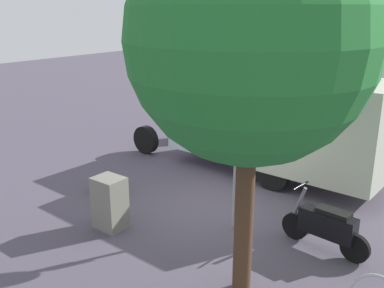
{
  "coord_description": "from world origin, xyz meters",
  "views": [
    {
      "loc": [
        -5.01,
        7.9,
        4.52
      ],
      "look_at": [
        1.04,
        -0.31,
        1.31
      ],
      "focal_mm": 40.51,
      "sensor_mm": 36.0,
      "label": 1
    }
  ],
  "objects_px": {
    "motorcycle": "(326,226)",
    "utility_cabinet": "(110,203)",
    "box_truck_near": "(275,120)",
    "stop_sign": "(236,134)",
    "street_tree": "(251,41)"
  },
  "relations": [
    {
      "from": "box_truck_near",
      "to": "stop_sign",
      "type": "distance_m",
      "value": 3.44
    },
    {
      "from": "motorcycle",
      "to": "utility_cabinet",
      "type": "distance_m",
      "value": 4.42
    },
    {
      "from": "box_truck_near",
      "to": "stop_sign",
      "type": "height_order",
      "value": "stop_sign"
    },
    {
      "from": "street_tree",
      "to": "utility_cabinet",
      "type": "relative_size",
      "value": 5.15
    },
    {
      "from": "stop_sign",
      "to": "street_tree",
      "type": "distance_m",
      "value": 2.94
    },
    {
      "from": "stop_sign",
      "to": "street_tree",
      "type": "xyz_separation_m",
      "value": [
        -1.23,
        1.79,
        1.98
      ]
    },
    {
      "from": "motorcycle",
      "to": "utility_cabinet",
      "type": "xyz_separation_m",
      "value": [
        4.03,
        1.82,
        0.05
      ]
    },
    {
      "from": "box_truck_near",
      "to": "utility_cabinet",
      "type": "xyz_separation_m",
      "value": [
        1.37,
        4.91,
        -1.01
      ]
    },
    {
      "from": "stop_sign",
      "to": "utility_cabinet",
      "type": "xyz_separation_m",
      "value": [
        2.11,
        1.59,
        -1.52
      ]
    },
    {
      "from": "street_tree",
      "to": "utility_cabinet",
      "type": "xyz_separation_m",
      "value": [
        3.34,
        -0.2,
        -3.5
      ]
    },
    {
      "from": "utility_cabinet",
      "to": "motorcycle",
      "type": "bearing_deg",
      "value": -155.64
    },
    {
      "from": "motorcycle",
      "to": "box_truck_near",
      "type": "bearing_deg",
      "value": -42.26
    },
    {
      "from": "utility_cabinet",
      "to": "stop_sign",
      "type": "bearing_deg",
      "value": -143.04
    },
    {
      "from": "street_tree",
      "to": "motorcycle",
      "type": "bearing_deg",
      "value": -108.81
    },
    {
      "from": "street_tree",
      "to": "box_truck_near",
      "type": "bearing_deg",
      "value": -68.9
    }
  ]
}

